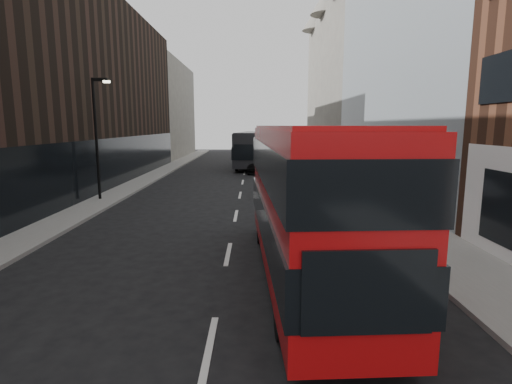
{
  "coord_description": "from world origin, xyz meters",
  "views": [
    {
      "loc": [
        0.92,
        -5.49,
        4.47
      ],
      "look_at": [
        0.97,
        6.28,
        2.5
      ],
      "focal_mm": 28.0,
      "sensor_mm": 36.0,
      "label": 1
    }
  ],
  "objects_px": {
    "street_lamp": "(97,130)",
    "red_bus": "(307,195)",
    "grey_bus": "(253,149)",
    "car_c": "(257,166)",
    "car_b": "(294,190)",
    "car_a": "(275,185)"
  },
  "relations": [
    {
      "from": "red_bus",
      "to": "grey_bus",
      "type": "distance_m",
      "value": 31.51
    },
    {
      "from": "car_b",
      "to": "street_lamp",
      "type": "bearing_deg",
      "value": 176.71
    },
    {
      "from": "street_lamp",
      "to": "grey_bus",
      "type": "bearing_deg",
      "value": 64.99
    },
    {
      "from": "car_a",
      "to": "car_b",
      "type": "distance_m",
      "value": 1.75
    },
    {
      "from": "car_b",
      "to": "car_a",
      "type": "bearing_deg",
      "value": 122.33
    },
    {
      "from": "grey_bus",
      "to": "car_c",
      "type": "distance_m",
      "value": 5.17
    },
    {
      "from": "red_bus",
      "to": "grey_bus",
      "type": "relative_size",
      "value": 0.94
    },
    {
      "from": "red_bus",
      "to": "car_c",
      "type": "xyz_separation_m",
      "value": [
        -1.28,
        26.49,
        -1.8
      ]
    },
    {
      "from": "red_bus",
      "to": "grey_bus",
      "type": "height_order",
      "value": "red_bus"
    },
    {
      "from": "grey_bus",
      "to": "car_b",
      "type": "height_order",
      "value": "grey_bus"
    },
    {
      "from": "red_bus",
      "to": "grey_bus",
      "type": "bearing_deg",
      "value": 90.36
    },
    {
      "from": "grey_bus",
      "to": "street_lamp",
      "type": "bearing_deg",
      "value": -108.72
    },
    {
      "from": "car_a",
      "to": "car_c",
      "type": "distance_m",
      "value": 12.75
    },
    {
      "from": "car_a",
      "to": "car_c",
      "type": "height_order",
      "value": "car_a"
    },
    {
      "from": "red_bus",
      "to": "car_a",
      "type": "xyz_separation_m",
      "value": [
        -0.18,
        13.78,
        -1.75
      ]
    },
    {
      "from": "street_lamp",
      "to": "red_bus",
      "type": "xyz_separation_m",
      "value": [
        10.66,
        -12.13,
        -1.7
      ]
    },
    {
      "from": "red_bus",
      "to": "car_c",
      "type": "relative_size",
      "value": 2.41
    },
    {
      "from": "grey_bus",
      "to": "car_a",
      "type": "distance_m",
      "value": 17.79
    },
    {
      "from": "red_bus",
      "to": "car_c",
      "type": "distance_m",
      "value": 26.58
    },
    {
      "from": "street_lamp",
      "to": "car_c",
      "type": "height_order",
      "value": "street_lamp"
    },
    {
      "from": "car_b",
      "to": "car_c",
      "type": "xyz_separation_m",
      "value": [
        -2.15,
        14.11,
        0.04
      ]
    },
    {
      "from": "street_lamp",
      "to": "car_b",
      "type": "height_order",
      "value": "street_lamp"
    }
  ]
}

